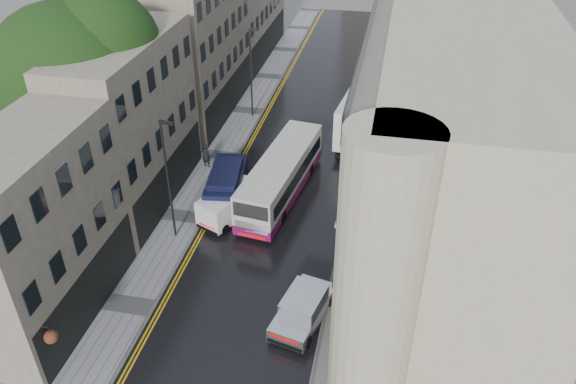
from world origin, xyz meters
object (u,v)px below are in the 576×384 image
at_px(tree_near, 76,107).
at_px(cream_bus, 248,197).
at_px(pedestrian, 206,155).
at_px(tree_far, 162,50).
at_px(white_lorry, 340,128).
at_px(silver_hatchback, 274,323).
at_px(lamp_post_near, 168,182).
at_px(white_van, 203,211).
at_px(navy_van, 207,200).
at_px(lamp_post_far, 251,74).

bearing_deg(tree_near, cream_bus, 0.72).
bearing_deg(pedestrian, cream_bus, 139.71).
xyz_separation_m(tree_far, white_lorry, (15.20, -2.84, -4.19)).
bearing_deg(pedestrian, silver_hatchback, 128.44).
relative_size(white_lorry, lamp_post_near, 0.97).
height_order(white_van, lamp_post_near, lamp_post_near).
xyz_separation_m(cream_bus, pedestrian, (-4.71, 5.47, -0.47)).
bearing_deg(navy_van, tree_far, 112.90).
bearing_deg(white_lorry, lamp_post_near, -116.68).
relative_size(tree_near, lamp_post_near, 1.75).
distance_m(tree_near, white_lorry, 19.17).
relative_size(tree_far, cream_bus, 1.12).
relative_size(white_van, lamp_post_near, 0.56).
bearing_deg(silver_hatchback, white_lorry, 100.64).
relative_size(white_van, pedestrian, 2.36).
bearing_deg(lamp_post_far, pedestrian, -109.91).
relative_size(cream_bus, lamp_post_near, 1.40).
relative_size(tree_far, pedestrian, 6.59).
distance_m(tree_near, lamp_post_near, 7.96).
distance_m(tree_far, pedestrian, 10.74).
height_order(navy_van, lamp_post_far, lamp_post_far).
xyz_separation_m(tree_near, white_van, (8.20, -1.20, -5.91)).
relative_size(tree_far, silver_hatchback, 2.76).
height_order(cream_bus, white_lorry, white_lorry).
bearing_deg(lamp_post_near, white_van, 61.02).
bearing_deg(silver_hatchback, lamp_post_near, 152.29).
bearing_deg(tree_near, silver_hatchback, -33.04).
bearing_deg(lamp_post_near, navy_van, 68.99).
xyz_separation_m(white_lorry, white_van, (-7.30, -11.35, -1.01)).
bearing_deg(silver_hatchback, cream_bus, 124.65).
height_order(silver_hatchback, navy_van, navy_van).
xyz_separation_m(white_van, lamp_post_far, (-0.91, 15.99, 2.94)).
xyz_separation_m(tree_far, silver_hatchback, (14.40, -22.56, -5.36)).
height_order(silver_hatchback, lamp_post_far, lamp_post_far).
height_order(white_van, navy_van, navy_van).
bearing_deg(tree_near, lamp_post_far, 63.76).
bearing_deg(lamp_post_near, pedestrian, 105.29).
xyz_separation_m(white_lorry, navy_van, (-7.26, -10.72, -0.63)).
distance_m(white_van, navy_van, 0.74).
relative_size(cream_bus, navy_van, 2.03).
distance_m(silver_hatchback, navy_van, 11.09).
bearing_deg(white_van, lamp_post_far, 117.72).
relative_size(white_lorry, lamp_post_far, 1.00).
relative_size(white_lorry, navy_van, 1.41).
relative_size(white_van, navy_van, 0.81).
bearing_deg(lamp_post_far, lamp_post_near, -104.09).
bearing_deg(navy_van, pedestrian, 101.45).
xyz_separation_m(white_van, lamp_post_near, (-1.33, -1.63, 3.05)).
distance_m(white_lorry, lamp_post_far, 9.62).
xyz_separation_m(silver_hatchback, lamp_post_near, (-7.83, 6.73, 3.22)).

